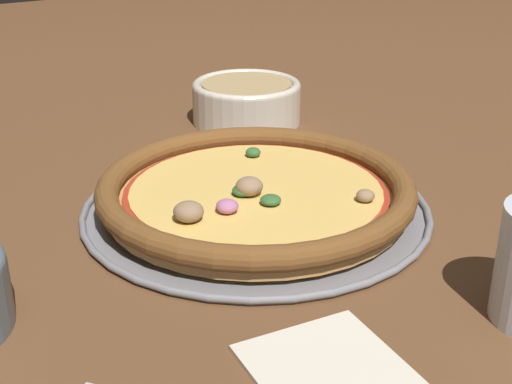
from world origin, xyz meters
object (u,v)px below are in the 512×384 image
(pizza_tray, at_px, (256,208))
(bowl_near, at_px, (247,100))
(pizza, at_px, (256,191))
(napkin, at_px, (331,370))

(pizza_tray, xyz_separation_m, bowl_near, (-0.26, 0.15, 0.03))
(pizza, bearing_deg, napkin, -20.87)
(pizza_tray, xyz_separation_m, napkin, (0.26, -0.10, -0.00))
(bowl_near, height_order, napkin, bowl_near)
(pizza_tray, height_order, napkin, pizza_tray)
(pizza_tray, bearing_deg, bowl_near, 150.31)
(pizza, xyz_separation_m, bowl_near, (-0.26, 0.15, 0.01))
(pizza, xyz_separation_m, napkin, (0.26, -0.10, -0.02))
(pizza_tray, relative_size, bowl_near, 2.38)
(pizza_tray, distance_m, bowl_near, 0.30)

